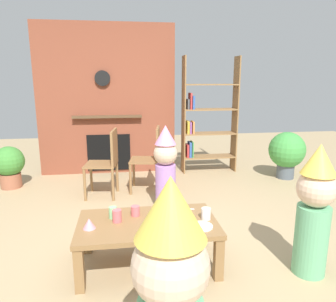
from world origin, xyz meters
TOP-DOWN VIEW (x-y plane):
  - ground_plane at (0.00, 0.00)m, footprint 12.00×12.00m
  - brick_fireplace_feature at (-0.54, 2.60)m, footprint 2.20×0.28m
  - bookshelf at (1.06, 2.40)m, footprint 0.90×0.28m
  - coffee_table at (-0.12, -0.29)m, footprint 1.14×0.65m
  - paper_cup_near_left at (-0.37, -0.25)m, footprint 0.07×0.07m
  - paper_cup_near_right at (-0.40, -0.17)m, footprint 0.07×0.07m
  - paper_cup_center at (0.13, -0.15)m, footprint 0.07×0.07m
  - paper_cup_far_left at (-0.21, -0.15)m, footprint 0.07×0.07m
  - paper_cup_far_right at (0.37, -0.31)m, footprint 0.08×0.08m
  - paper_plate_front at (0.30, -0.44)m, footprint 0.18×0.18m
  - paper_plate_rear at (-0.04, -0.38)m, footprint 0.18×0.18m
  - birthday_cake_slice at (-0.58, -0.34)m, footprint 0.10×0.10m
  - table_fork at (0.25, -0.08)m, footprint 0.15×0.06m
  - child_in_pink at (1.16, -0.58)m, footprint 0.30×0.30m
  - child_by_the_chairs at (0.19, 0.90)m, footprint 0.28×0.28m
  - dining_chair_left at (-0.51, 1.41)m, footprint 0.45×0.45m
  - dining_chair_middle at (0.08, 1.55)m, footprint 0.46×0.46m
  - potted_plant_tall at (2.24, 1.83)m, footprint 0.56×0.56m
  - potted_plant_short at (-1.93, 1.96)m, footprint 0.43×0.43m

SIDE VIEW (x-z plane):
  - ground_plane at x=0.00m, z-range 0.00..0.00m
  - coffee_table at x=-0.12m, z-range 0.14..0.53m
  - potted_plant_short at x=-1.93m, z-range 0.04..0.64m
  - table_fork at x=0.25m, z-range 0.39..0.40m
  - paper_plate_front at x=0.30m, z-range 0.39..0.40m
  - paper_plate_rear at x=-0.04m, z-range 0.39..0.40m
  - potted_plant_tall at x=2.24m, z-range 0.06..0.80m
  - birthday_cake_slice at x=-0.58m, z-range 0.39..0.48m
  - paper_cup_far_left at x=-0.21m, z-range 0.39..0.48m
  - paper_cup_center at x=0.13m, z-range 0.39..0.48m
  - paper_cup_far_right at x=0.37m, z-range 0.39..0.49m
  - paper_cup_near_right at x=-0.40m, z-range 0.39..0.49m
  - paper_cup_near_left at x=-0.37m, z-range 0.39..0.50m
  - dining_chair_left at x=-0.51m, z-range 0.06..0.96m
  - dining_chair_middle at x=0.08m, z-range 0.06..0.96m
  - child_by_the_chairs at x=0.19m, z-range 0.03..1.05m
  - child_in_pink at x=1.16m, z-range 0.03..1.10m
  - bookshelf at x=1.06m, z-range -0.08..1.82m
  - brick_fireplace_feature at x=-0.54m, z-range -0.01..2.39m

